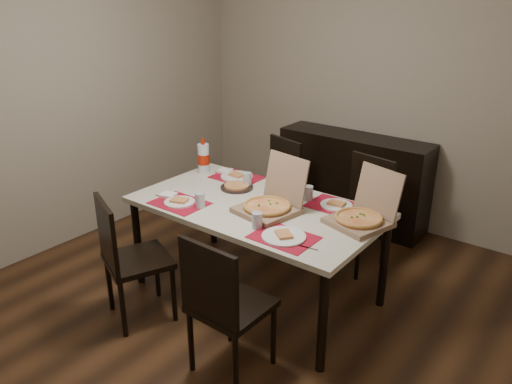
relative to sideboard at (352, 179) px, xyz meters
The scene contains 18 objects.
ground 1.84m from the sideboard, 90.00° to the right, with size 3.80×4.00×0.02m, color #432814.
room_walls 1.86m from the sideboard, 90.00° to the right, with size 3.84×4.02×2.62m.
sideboard is the anchor object (origin of this frame).
dining_table 1.66m from the sideboard, 88.43° to the right, with size 1.80×1.00×0.75m.
chair_near_left 2.48m from the sideboard, 100.80° to the right, with size 0.55×0.55×0.93m.
chair_near_right 2.50m from the sideboard, 80.02° to the right, with size 0.43×0.43×0.93m.
chair_far_left 0.83m from the sideboard, 122.59° to the right, with size 0.52×0.52×0.93m.
chair_far_right 0.83m from the sideboard, 57.70° to the right, with size 0.49×0.49×0.93m.
setting_near_left 2.01m from the sideboard, 101.28° to the right, with size 0.47×0.30×0.11m.
setting_near_right 2.03m from the sideboard, 76.98° to the right, with size 0.51×0.30×0.11m.
setting_far_left 1.40m from the sideboard, 107.12° to the right, with size 0.46×0.30×0.11m.
setting_far_right 1.43m from the sideboard, 70.75° to the right, with size 0.49×0.30×0.11m.
napkin_loose 1.78m from the sideboard, 85.56° to the right, with size 0.12×0.11×0.02m, color white.
pizza_box_center 1.72m from the sideboard, 83.27° to the right, with size 0.44×0.47×0.38m.
pizza_box_right 1.70m from the sideboard, 61.34° to the right, with size 0.45×0.48×0.36m.
faina_plate 1.53m from the sideboard, 100.54° to the right, with size 0.26×0.26×0.03m.
dip_bowl 1.53m from the sideboard, 84.29° to the right, with size 0.13×0.13×0.03m, color white.
soda_bottle 1.60m from the sideboard, 118.45° to the right, with size 0.10×0.10×0.30m.
Camera 1 is at (2.07, -2.51, 2.19)m, focal length 35.00 mm.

